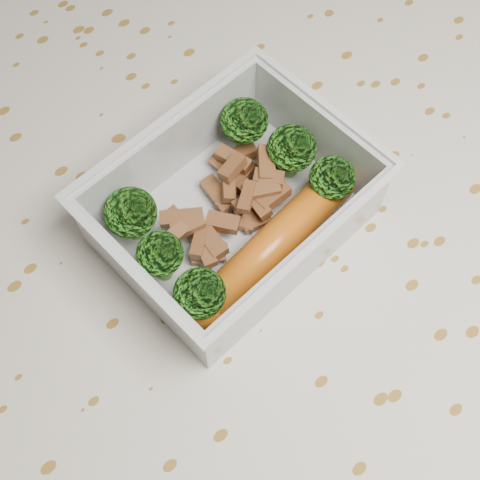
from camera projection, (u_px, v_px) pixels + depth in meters
ground_plane at (238, 453)px, 1.11m from camera, size 4.00×4.00×0.00m
dining_table at (236, 312)px, 0.51m from camera, size 1.40×0.90×0.75m
tablecloth at (236, 286)px, 0.47m from camera, size 1.46×0.96×0.19m
lunch_container at (233, 211)px, 0.43m from camera, size 0.18×0.14×0.06m
broccoli_florets at (227, 196)px, 0.42m from camera, size 0.15×0.11×0.04m
meat_pile at (233, 202)px, 0.43m from camera, size 0.10×0.07×0.03m
sausage at (275, 243)px, 0.42m from camera, size 0.14×0.04×0.03m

